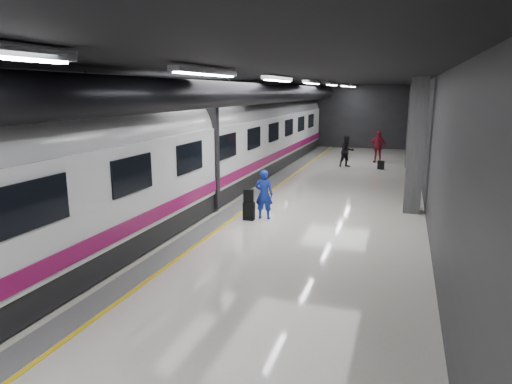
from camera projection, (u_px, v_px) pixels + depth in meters
The scene contains 9 objects.
ground at pixel (267, 216), 15.14m from camera, with size 40.00×40.00×0.00m, color silver.
platform_hall at pixel (268, 107), 15.36m from camera, with size 10.02×40.02×4.51m.
train at pixel (177, 150), 15.68m from camera, with size 3.05×38.00×4.05m.
traveler_main at pixel (264, 194), 14.66m from camera, with size 0.58×0.38×1.60m, color #1A2AC4.
suitcase_main at pixel (249, 211), 14.60m from camera, with size 0.35×0.22×0.58m, color black.
shoulder_bag at pixel (249, 196), 14.53m from camera, with size 0.32×0.17×0.42m, color black.
traveler_far_a at pixel (347, 151), 24.79m from camera, with size 0.83×0.65×1.72m, color black.
traveler_far_b at pixel (378, 147), 26.37m from camera, with size 1.08×0.45×1.84m, color maroon.
suitcase_far at pixel (381, 165), 24.16m from camera, with size 0.31×0.20×0.46m, color black.
Camera 1 is at (4.17, -14.02, 4.03)m, focal length 32.00 mm.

